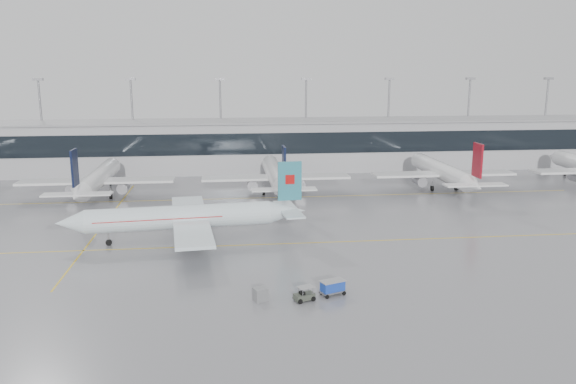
{
  "coord_description": "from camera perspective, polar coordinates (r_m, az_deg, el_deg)",
  "views": [
    {
      "loc": [
        -10.05,
        -77.08,
        24.54
      ],
      "look_at": [
        0.0,
        12.0,
        5.0
      ],
      "focal_mm": 35.0,
      "sensor_mm": 36.0,
      "label": 1
    }
  ],
  "objects": [
    {
      "name": "taxi_line_cross",
      "position": [
        97.35,
        -18.06,
        -2.92
      ],
      "size": [
        0.25,
        60.0,
        0.01
      ],
      "primitive_type": "cube",
      "color": "gold",
      "rests_on": "ground"
    },
    {
      "name": "light_masts",
      "position": [
        145.85,
        -2.49,
        7.88
      ],
      "size": [
        156.4,
        1.0,
        22.6
      ],
      "color": "gray",
      "rests_on": "ground"
    },
    {
      "name": "ground",
      "position": [
        81.51,
        0.95,
        -5.23
      ],
      "size": [
        320.0,
        320.0,
        0.0
      ],
      "primitive_type": "plane",
      "color": "gray",
      "rests_on": "ground"
    },
    {
      "name": "terminal_roof",
      "position": [
        139.98,
        -2.31,
        7.23
      ],
      "size": [
        182.0,
        16.0,
        0.4
      ],
      "primitive_type": "cube",
      "color": "gray",
      "rests_on": "ground"
    },
    {
      "name": "baggage_cart",
      "position": [
        63.44,
        4.55,
        -9.54
      ],
      "size": [
        3.08,
        2.37,
        1.69
      ],
      "rotation": [
        0.0,
        0.0,
        0.36
      ],
      "color": "gray",
      "rests_on": "ground"
    },
    {
      "name": "baggage_tug",
      "position": [
        61.91,
        1.66,
        -10.5
      ],
      "size": [
        3.31,
        2.04,
        1.59
      ],
      "rotation": [
        0.0,
        0.0,
        0.36
      ],
      "color": "#3C4137",
      "rests_on": "ground"
    },
    {
      "name": "taxi_line_main",
      "position": [
        81.51,
        0.95,
        -5.22
      ],
      "size": [
        120.0,
        0.25,
        0.01
      ],
      "primitive_type": "cube",
      "color": "gold",
      "rests_on": "ground"
    },
    {
      "name": "gse_unit",
      "position": [
        61.96,
        -2.81,
        -10.34
      ],
      "size": [
        1.77,
        1.71,
        1.41
      ],
      "primitive_type": "cube",
      "rotation": [
        0.0,
        0.0,
        0.34
      ],
      "color": "slate",
      "rests_on": "ground"
    },
    {
      "name": "parked_jet_c",
      "position": [
        113.15,
        -1.23,
        1.69
      ],
      "size": [
        29.64,
        36.96,
        11.72
      ],
      "rotation": [
        0.0,
        0.0,
        1.57
      ],
      "color": "white",
      "rests_on": "ground"
    },
    {
      "name": "parked_jet_d",
      "position": [
        121.38,
        15.47,
        1.97
      ],
      "size": [
        29.64,
        36.96,
        11.72
      ],
      "rotation": [
        0.0,
        0.0,
        1.57
      ],
      "color": "white",
      "rests_on": "ground"
    },
    {
      "name": "terminal_glass",
      "position": [
        133.01,
        -2.06,
        4.93
      ],
      "size": [
        180.0,
        0.2,
        5.0
      ],
      "primitive_type": "cube",
      "color": "black",
      "rests_on": "ground"
    },
    {
      "name": "terminal",
      "position": [
        140.67,
        -2.29,
        4.71
      ],
      "size": [
        180.0,
        15.0,
        12.0
      ],
      "primitive_type": "cube",
      "color": "#A2A2A5",
      "rests_on": "ground"
    },
    {
      "name": "taxi_line_north",
      "position": [
        110.31,
        -1.05,
        -0.56
      ],
      "size": [
        120.0,
        0.25,
        0.01
      ],
      "primitive_type": "cube",
      "color": "gold",
      "rests_on": "ground"
    },
    {
      "name": "air_canada_jet",
      "position": [
        83.05,
        -10.03,
        -2.53
      ],
      "size": [
        36.02,
        28.8,
        11.24
      ],
      "rotation": [
        0.0,
        0.0,
        3.24
      ],
      "color": "white",
      "rests_on": "ground"
    },
    {
      "name": "parked_jet_b",
      "position": [
        115.43,
        -18.81,
        1.24
      ],
      "size": [
        29.64,
        36.96,
        11.72
      ],
      "rotation": [
        0.0,
        0.0,
        1.57
      ],
      "color": "white",
      "rests_on": "ground"
    }
  ]
}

